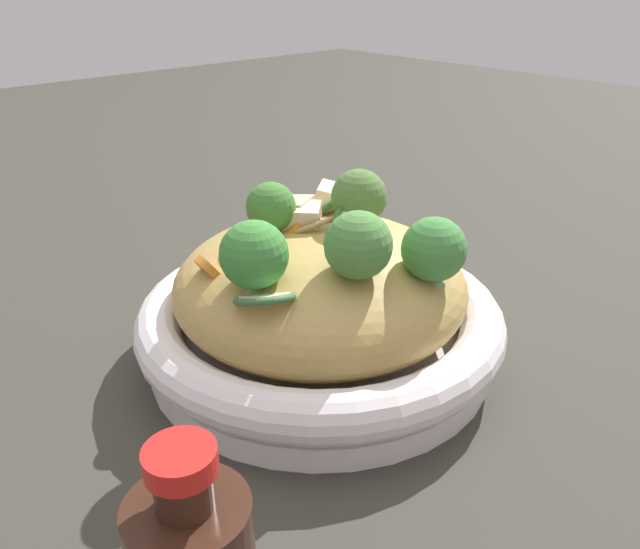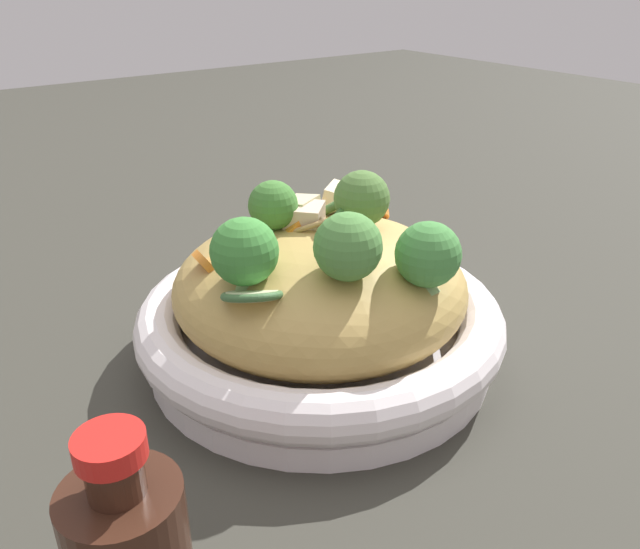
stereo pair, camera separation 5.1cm
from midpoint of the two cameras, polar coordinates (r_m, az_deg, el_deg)
ground_plane at (r=0.55m, az=2.68°, el=-7.27°), size 3.00×3.00×0.00m
serving_bowl at (r=0.53m, az=2.75°, el=-4.64°), size 0.30×0.30×0.06m
noodle_heap at (r=0.51m, az=2.83°, el=-0.99°), size 0.23×0.23×0.11m
broccoli_florets at (r=0.46m, az=4.47°, el=3.47°), size 0.18×0.17×0.07m
carrot_coins at (r=0.52m, az=0.77°, el=4.06°), size 0.19×0.04×0.04m
zucchini_slices at (r=0.50m, az=2.91°, el=3.38°), size 0.18×0.13×0.05m
chicken_chunks at (r=0.53m, az=2.79°, el=5.69°), size 0.09×0.07×0.04m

